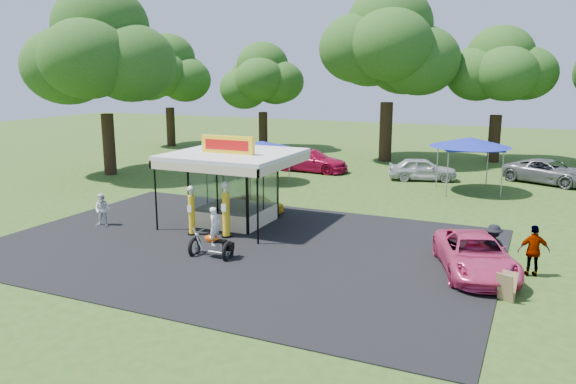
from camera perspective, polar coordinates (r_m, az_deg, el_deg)
name	(u,v)px	position (r m, az deg, el deg)	size (l,w,h in m)	color
ground	(215,261)	(21.51, -7.41, -6.94)	(120.00, 120.00, 0.00)	#2C4D18
asphalt_apron	(241,246)	(23.14, -4.79, -5.45)	(20.00, 14.00, 0.04)	black
gas_station_kiosk	(234,186)	(26.18, -5.48, 0.59)	(5.40, 5.40, 4.18)	white
gas_pump_left	(192,212)	(24.64, -9.76, -1.98)	(0.41, 0.41, 2.21)	black
gas_pump_right	(226,211)	(24.04, -6.32, -1.93)	(0.46, 0.46, 2.47)	black
motorcycle	(214,238)	(21.59, -7.58, -4.62)	(1.76, 0.88, 2.08)	black
spare_tires	(217,216)	(26.40, -7.26, -2.47)	(0.95, 0.65, 0.78)	black
a_frame_sign	(507,287)	(18.88, 21.32, -8.96)	(0.56, 0.63, 0.92)	#593819
kiosk_car	(257,203)	(28.34, -3.20, -1.17)	(1.13, 2.82, 0.96)	yellow
pink_sedan	(475,255)	(20.91, 18.48, -6.06)	(2.28, 4.95, 1.38)	#D4396F
spectator_west	(103,210)	(27.16, -18.32, -1.75)	(0.75, 0.58, 1.54)	white
spectator_east_a	(493,247)	(21.51, 20.09, -5.27)	(1.08, 0.62, 1.67)	black
spectator_east_b	(534,251)	(21.31, 23.69, -5.50)	(1.07, 0.45, 1.83)	gray
bg_car_a	(240,158)	(41.63, -4.89, 3.44)	(1.55, 4.46, 1.47)	white
bg_car_b	(311,160)	(40.16, 2.36, 3.22)	(2.20, 5.40, 1.57)	#B20D39
bg_car_c	(422,169)	(37.80, 13.48, 2.28)	(1.76, 4.37, 1.49)	#B2B4B7
bg_car_d	(548,172)	(39.39, 24.94, 1.88)	(2.50, 5.42, 1.51)	slate
tent_west	(262,145)	(35.91, -2.65, 4.80)	(3.82, 3.82, 2.67)	gray
tent_east	(470,143)	(34.52, 18.00, 4.80)	(4.66, 4.66, 3.25)	gray
oak_far_a	(169,77)	(54.83, -12.04, 11.37)	(8.64, 8.64, 10.24)	black
oak_far_b	(263,83)	(51.44, -2.59, 11.01)	(7.88, 7.88, 9.40)	black
oak_far_c	(389,54)	(45.12, 10.18, 13.65)	(11.15, 11.15, 13.14)	black
oak_far_d	(499,78)	(46.92, 20.64, 10.80)	(8.60, 8.60, 10.24)	black
oak_near	(103,60)	(40.39, -18.26, 12.61)	(10.74, 10.74, 12.36)	black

